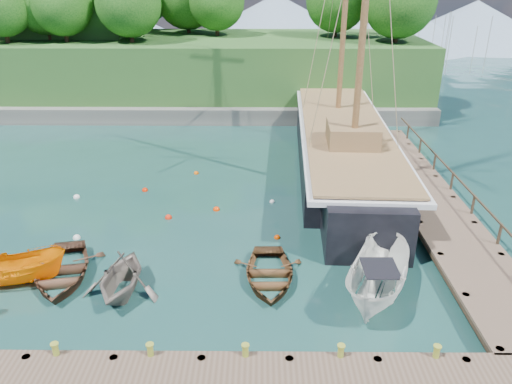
% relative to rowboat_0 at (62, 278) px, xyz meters
% --- Properties ---
extents(ground, '(160.00, 160.00, 0.00)m').
position_rel_rowboat_0_xyz_m(ground, '(5.78, -0.05, 0.00)').
color(ground, '#163A33').
rests_on(ground, ground).
extents(dock_east, '(3.20, 24.00, 1.10)m').
position_rel_rowboat_0_xyz_m(dock_east, '(17.28, 6.95, 0.43)').
color(dock_east, brown).
rests_on(dock_east, ground).
extents(bollard_0, '(0.26, 0.26, 0.45)m').
position_rel_rowboat_0_xyz_m(bollard_0, '(1.78, -5.15, 0.00)').
color(bollard_0, olive).
rests_on(bollard_0, ground).
extents(bollard_1, '(0.26, 0.26, 0.45)m').
position_rel_rowboat_0_xyz_m(bollard_1, '(4.78, -5.15, 0.00)').
color(bollard_1, olive).
rests_on(bollard_1, ground).
extents(bollard_2, '(0.26, 0.26, 0.45)m').
position_rel_rowboat_0_xyz_m(bollard_2, '(7.78, -5.15, 0.00)').
color(bollard_2, olive).
rests_on(bollard_2, ground).
extents(bollard_3, '(0.26, 0.26, 0.45)m').
position_rel_rowboat_0_xyz_m(bollard_3, '(10.78, -5.15, 0.00)').
color(bollard_3, olive).
rests_on(bollard_3, ground).
extents(bollard_4, '(0.26, 0.26, 0.45)m').
position_rel_rowboat_0_xyz_m(bollard_4, '(13.78, -5.15, 0.00)').
color(bollard_4, olive).
rests_on(bollard_4, ground).
extents(rowboat_0, '(4.07, 5.09, 0.94)m').
position_rel_rowboat_0_xyz_m(rowboat_0, '(0.00, 0.00, 0.00)').
color(rowboat_0, '#4D3121').
rests_on(rowboat_0, ground).
extents(rowboat_1, '(3.26, 3.72, 1.87)m').
position_rel_rowboat_0_xyz_m(rowboat_1, '(2.79, -1.03, 0.00)').
color(rowboat_1, slate).
rests_on(rowboat_1, ground).
extents(rowboat_2, '(3.04, 4.22, 0.86)m').
position_rel_rowboat_0_xyz_m(rowboat_2, '(8.60, -0.12, 0.00)').
color(rowboat_2, '#4E321A').
rests_on(rowboat_2, ground).
extents(motorboat_orange, '(4.21, 2.36, 1.53)m').
position_rel_rowboat_0_xyz_m(motorboat_orange, '(-1.62, -0.42, 0.00)').
color(motorboat_orange, orange).
rests_on(motorboat_orange, ground).
extents(cabin_boat_white, '(4.02, 5.80, 2.10)m').
position_rel_rowboat_0_xyz_m(cabin_boat_white, '(12.78, -1.35, 0.00)').
color(cabin_boat_white, white).
rests_on(cabin_boat_white, ground).
extents(schooner, '(6.45, 29.54, 22.00)m').
position_rel_rowboat_0_xyz_m(schooner, '(13.47, 12.57, 1.22)').
color(schooner, black).
rests_on(schooner, ground).
extents(mooring_buoy_0, '(0.36, 0.36, 0.36)m').
position_rel_rowboat_0_xyz_m(mooring_buoy_0, '(-0.52, 3.32, 0.00)').
color(mooring_buoy_0, silver).
rests_on(mooring_buoy_0, ground).
extents(mooring_buoy_1, '(0.37, 0.37, 0.37)m').
position_rel_rowboat_0_xyz_m(mooring_buoy_1, '(3.50, 5.47, 0.00)').
color(mooring_buoy_1, red).
rests_on(mooring_buoy_1, ground).
extents(mooring_buoy_2, '(0.35, 0.35, 0.35)m').
position_rel_rowboat_0_xyz_m(mooring_buoy_2, '(5.90, 6.43, 0.00)').
color(mooring_buoy_2, '#F13400').
rests_on(mooring_buoy_2, ground).
extents(mooring_buoy_3, '(0.28, 0.28, 0.28)m').
position_rel_rowboat_0_xyz_m(mooring_buoy_3, '(8.89, 7.43, 0.00)').
color(mooring_buoy_3, white).
rests_on(mooring_buoy_3, ground).
extents(mooring_buoy_4, '(0.34, 0.34, 0.34)m').
position_rel_rowboat_0_xyz_m(mooring_buoy_4, '(1.55, 8.92, 0.00)').
color(mooring_buoy_4, red).
rests_on(mooring_buoy_4, ground).
extents(mooring_buoy_5, '(0.31, 0.31, 0.31)m').
position_rel_rowboat_0_xyz_m(mooring_buoy_5, '(4.22, 11.57, 0.00)').
color(mooring_buoy_5, '#D65000').
rests_on(mooring_buoy_5, ground).
extents(mooring_buoy_6, '(0.36, 0.36, 0.36)m').
position_rel_rowboat_0_xyz_m(mooring_buoy_6, '(-2.09, 7.93, 0.00)').
color(mooring_buoy_6, white).
rests_on(mooring_buoy_6, ground).
extents(mooring_buoy_7, '(0.30, 0.30, 0.30)m').
position_rel_rowboat_0_xyz_m(mooring_buoy_7, '(9.05, 3.43, 0.00)').
color(mooring_buoy_7, '#DE3E00').
rests_on(mooring_buoy_7, ground).
extents(headland, '(51.00, 19.31, 12.90)m').
position_rel_rowboat_0_xyz_m(headland, '(-7.09, 31.31, 5.54)').
color(headland, '#474744').
rests_on(headland, ground).
extents(distant_ridge, '(117.00, 40.00, 10.00)m').
position_rel_rowboat_0_xyz_m(distant_ridge, '(10.09, 69.95, 4.35)').
color(distant_ridge, '#728CA5').
rests_on(distant_ridge, ground).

